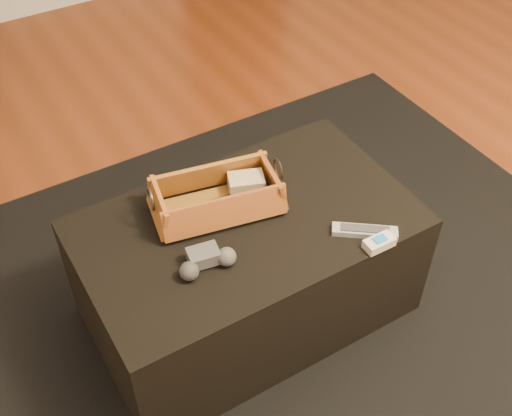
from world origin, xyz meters
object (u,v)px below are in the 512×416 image
tv_remote (212,208)px  wicker_basket (217,198)px  silver_remote (365,231)px  ottoman (247,267)px  cream_gadget (379,243)px  game_controller (206,261)px

tv_remote → wicker_basket: wicker_basket is taller
tv_remote → silver_remote: (0.34, -0.30, -0.01)m
ottoman → tv_remote: 0.26m
wicker_basket → cream_gadget: 0.49m
tv_remote → cream_gadget: tv_remote is taller
ottoman → cream_gadget: cream_gadget is taller
tv_remote → wicker_basket: bearing=30.9°
wicker_basket → silver_remote: bearing=-44.4°
ottoman → tv_remote: tv_remote is taller
silver_remote → game_controller: bearing=165.1°
wicker_basket → tv_remote: bearing=-154.3°
tv_remote → cream_gadget: size_ratio=2.28×
ottoman → game_controller: game_controller is taller
ottoman → cream_gadget: size_ratio=11.10×
silver_remote → tv_remote: bearing=138.5°
ottoman → wicker_basket: wicker_basket is taller
ottoman → silver_remote: silver_remote is taller
wicker_basket → silver_remote: size_ratio=2.37×
game_controller → cream_gadget: 0.49m
wicker_basket → cream_gadget: bearing=-49.3°
wicker_basket → game_controller: bearing=-125.8°
tv_remote → cream_gadget: (0.34, -0.36, -0.01)m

